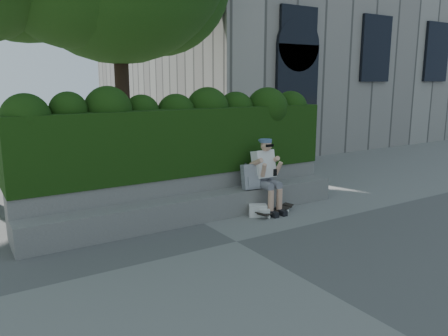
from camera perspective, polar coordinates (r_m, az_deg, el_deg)
ground at (r=6.86m, az=1.64°, el=-9.58°), size 80.00×80.00×0.00m
bench_ledge at (r=7.80m, az=-3.48°, el=-5.23°), size 6.00×0.45×0.45m
planter_wall at (r=8.16m, az=-5.10°, el=-3.40°), size 6.00×0.50×0.75m
hedge at (r=8.17m, az=-5.94°, el=3.57°), size 6.00×1.00×1.20m
person at (r=8.25m, az=5.43°, el=-0.56°), size 0.40×0.76×1.38m
skateboard at (r=8.22m, az=6.66°, el=-5.55°), size 0.83×0.38×0.08m
backpack_plaid at (r=8.16m, az=3.49°, el=-1.14°), size 0.34×0.22×0.47m
backpack_ground at (r=8.08m, az=4.43°, el=-5.53°), size 0.40×0.36×0.21m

